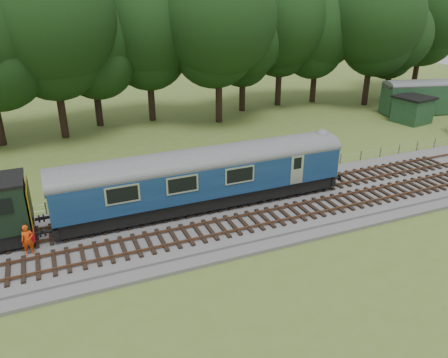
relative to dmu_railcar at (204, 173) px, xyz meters
name	(u,v)px	position (x,y,z in m)	size (l,w,h in m)	color
ground	(253,213)	(2.74, -1.40, -2.61)	(120.00, 120.00, 0.00)	#566A27
ballast	(253,210)	(2.74, -1.40, -2.43)	(70.00, 7.00, 0.35)	#4C4C4F
track_north	(243,198)	(2.74, 0.00, -2.19)	(67.20, 2.40, 0.21)	black
track_south	(265,218)	(2.74, -3.00, -2.19)	(67.20, 2.40, 0.21)	black
fence	(225,186)	(2.74, 3.10, -2.61)	(64.00, 0.12, 1.00)	#6B6054
tree_line	(161,123)	(2.74, 20.60, -2.61)	(70.00, 8.00, 18.00)	black
dmu_railcar	(204,173)	(0.00, 0.00, 0.00)	(18.05, 2.86, 3.88)	black
worker	(28,240)	(-10.22, -1.61, -1.41)	(0.61, 0.40, 1.68)	#DE3E0B
parked_coach	(446,94)	(33.69, 12.13, -0.51)	(14.81, 5.96, 3.74)	#1B3C20
shed	(412,109)	(27.31, 10.54, -1.21)	(3.91, 3.91, 2.76)	#1B3C20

